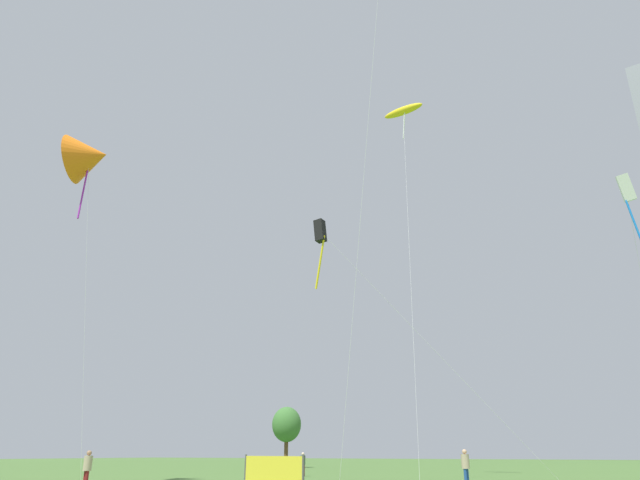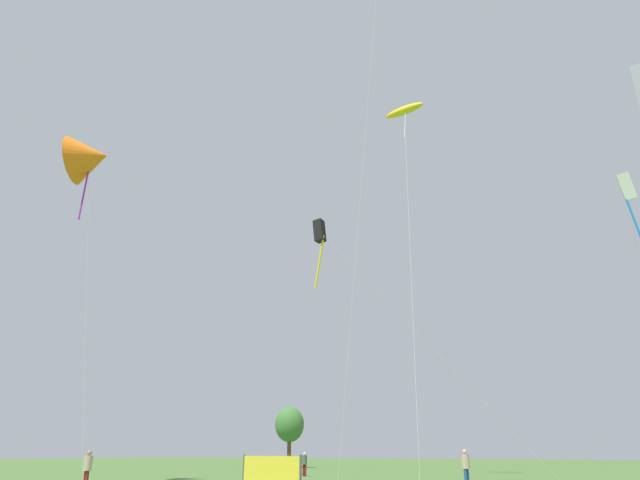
{
  "view_description": "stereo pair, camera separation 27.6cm",
  "coord_description": "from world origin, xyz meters",
  "px_view_note": "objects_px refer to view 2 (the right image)",
  "views": [
    {
      "loc": [
        13.78,
        -19.92,
        1.59
      ],
      "look_at": [
        -0.85,
        6.99,
        13.2
      ],
      "focal_mm": 31.57,
      "sensor_mm": 36.0,
      "label": 1
    },
    {
      "loc": [
        14.02,
        -19.79,
        1.59
      ],
      "look_at": [
        -0.85,
        6.99,
        13.2
      ],
      "focal_mm": 31.57,
      "sensor_mm": 36.0,
      "label": 2
    }
  ],
  "objects_px": {
    "person_standing_2": "(305,462)",
    "kite_flying_3": "(90,158)",
    "kite_flying_2": "(627,189)",
    "kite_flying_4": "(404,111)",
    "person_standing_1": "(466,465)",
    "kite_flying_0": "(320,235)",
    "event_banner": "(270,476)",
    "park_tree_1": "(290,425)",
    "person_standing_0": "(88,467)"
  },
  "relations": [
    {
      "from": "event_banner",
      "to": "kite_flying_4",
      "type": "bearing_deg",
      "value": 93.69
    },
    {
      "from": "park_tree_1",
      "to": "person_standing_1",
      "type": "bearing_deg",
      "value": -45.38
    },
    {
      "from": "person_standing_2",
      "to": "kite_flying_0",
      "type": "relative_size",
      "value": 0.13
    },
    {
      "from": "kite_flying_4",
      "to": "park_tree_1",
      "type": "xyz_separation_m",
      "value": [
        -22.83,
        19.29,
        -23.83
      ]
    },
    {
      "from": "person_standing_1",
      "to": "kite_flying_0",
      "type": "relative_size",
      "value": 0.14
    },
    {
      "from": "kite_flying_0",
      "to": "kite_flying_2",
      "type": "height_order",
      "value": "kite_flying_2"
    },
    {
      "from": "person_standing_1",
      "to": "event_banner",
      "type": "relative_size",
      "value": 0.54
    },
    {
      "from": "park_tree_1",
      "to": "kite_flying_4",
      "type": "bearing_deg",
      "value": -40.19
    },
    {
      "from": "kite_flying_3",
      "to": "event_banner",
      "type": "xyz_separation_m",
      "value": [
        15.52,
        -2.04,
        -17.95
      ]
    },
    {
      "from": "person_standing_1",
      "to": "kite_flying_2",
      "type": "relative_size",
      "value": 0.12
    },
    {
      "from": "person_standing_0",
      "to": "person_standing_2",
      "type": "bearing_deg",
      "value": 107.11
    },
    {
      "from": "kite_flying_2",
      "to": "person_standing_1",
      "type": "bearing_deg",
      "value": -177.38
    },
    {
      "from": "kite_flying_2",
      "to": "event_banner",
      "type": "relative_size",
      "value": 4.62
    },
    {
      "from": "person_standing_2",
      "to": "kite_flying_0",
      "type": "distance_m",
      "value": 20.29
    },
    {
      "from": "kite_flying_2",
      "to": "kite_flying_4",
      "type": "distance_m",
      "value": 22.17
    },
    {
      "from": "person_standing_0",
      "to": "park_tree_1",
      "type": "relative_size",
      "value": 0.26
    },
    {
      "from": "person_standing_1",
      "to": "event_banner",
      "type": "height_order",
      "value": "person_standing_1"
    },
    {
      "from": "person_standing_2",
      "to": "kite_flying_3",
      "type": "height_order",
      "value": "kite_flying_3"
    },
    {
      "from": "kite_flying_0",
      "to": "kite_flying_3",
      "type": "height_order",
      "value": "kite_flying_3"
    },
    {
      "from": "person_standing_0",
      "to": "park_tree_1",
      "type": "distance_m",
      "value": 41.33
    },
    {
      "from": "person_standing_1",
      "to": "person_standing_2",
      "type": "distance_m",
      "value": 16.19
    },
    {
      "from": "person_standing_0",
      "to": "park_tree_1",
      "type": "height_order",
      "value": "park_tree_1"
    },
    {
      "from": "person_standing_0",
      "to": "kite_flying_0",
      "type": "xyz_separation_m",
      "value": [
        9.74,
        4.38,
        11.02
      ]
    },
    {
      "from": "kite_flying_2",
      "to": "event_banner",
      "type": "distance_m",
      "value": 22.19
    },
    {
      "from": "person_standing_1",
      "to": "kite_flying_4",
      "type": "xyz_separation_m",
      "value": [
        -5.16,
        9.08,
        27.43
      ]
    },
    {
      "from": "person_standing_0",
      "to": "kite_flying_2",
      "type": "relative_size",
      "value": 0.11
    },
    {
      "from": "kite_flying_0",
      "to": "kite_flying_4",
      "type": "relative_size",
      "value": 0.44
    },
    {
      "from": "kite_flying_0",
      "to": "park_tree_1",
      "type": "distance_m",
      "value": 42.25
    },
    {
      "from": "event_banner",
      "to": "person_standing_1",
      "type": "bearing_deg",
      "value": 71.65
    },
    {
      "from": "event_banner",
      "to": "kite_flying_2",
      "type": "bearing_deg",
      "value": 42.28
    },
    {
      "from": "person_standing_0",
      "to": "person_standing_2",
      "type": "xyz_separation_m",
      "value": [
        0.5,
        18.66,
        -0.04
      ]
    },
    {
      "from": "person_standing_1",
      "to": "kite_flying_3",
      "type": "height_order",
      "value": "kite_flying_3"
    },
    {
      "from": "kite_flying_2",
      "to": "kite_flying_4",
      "type": "bearing_deg",
      "value": 149.17
    },
    {
      "from": "park_tree_1",
      "to": "kite_flying_2",
      "type": "bearing_deg",
      "value": -36.82
    },
    {
      "from": "person_standing_2",
      "to": "kite_flying_0",
      "type": "height_order",
      "value": "kite_flying_0"
    },
    {
      "from": "kite_flying_2",
      "to": "event_banner",
      "type": "xyz_separation_m",
      "value": [
        -13.16,
        -11.97,
        -13.26
      ]
    },
    {
      "from": "kite_flying_0",
      "to": "event_banner",
      "type": "distance_m",
      "value": 12.45
    },
    {
      "from": "person_standing_0",
      "to": "kite_flying_4",
      "type": "relative_size",
      "value": 0.06
    },
    {
      "from": "kite_flying_2",
      "to": "kite_flying_3",
      "type": "distance_m",
      "value": 30.71
    },
    {
      "from": "person_standing_0",
      "to": "event_banner",
      "type": "distance_m",
      "value": 10.73
    },
    {
      "from": "person_standing_0",
      "to": "kite_flying_4",
      "type": "bearing_deg",
      "value": 83.16
    },
    {
      "from": "kite_flying_3",
      "to": "person_standing_2",
      "type": "bearing_deg",
      "value": 73.13
    },
    {
      "from": "person_standing_2",
      "to": "kite_flying_3",
      "type": "bearing_deg",
      "value": 75.27
    },
    {
      "from": "person_standing_2",
      "to": "event_banner",
      "type": "xyz_separation_m",
      "value": [
        10.18,
        -19.66,
        -0.13
      ]
    },
    {
      "from": "person_standing_1",
      "to": "person_standing_2",
      "type": "height_order",
      "value": "person_standing_1"
    },
    {
      "from": "person_standing_2",
      "to": "event_banner",
      "type": "bearing_deg",
      "value": 119.52
    },
    {
      "from": "person_standing_2",
      "to": "kite_flying_2",
      "type": "height_order",
      "value": "kite_flying_2"
    },
    {
      "from": "person_standing_2",
      "to": "kite_flying_4",
      "type": "height_order",
      "value": "kite_flying_4"
    },
    {
      "from": "person_standing_2",
      "to": "park_tree_1",
      "type": "distance_m",
      "value": 24.87
    },
    {
      "from": "person_standing_1",
      "to": "kite_flying_2",
      "type": "xyz_separation_m",
      "value": [
        9.33,
        0.43,
        13.06
      ]
    }
  ]
}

